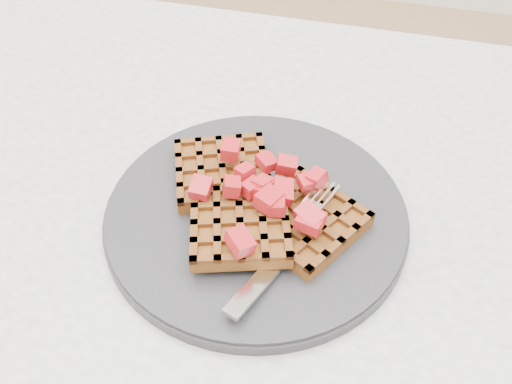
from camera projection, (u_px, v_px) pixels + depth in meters
The scene contains 5 objects.
table at pixel (300, 289), 0.66m from camera, with size 1.20×0.80×0.75m.
plate at pixel (256, 214), 0.57m from camera, with size 0.30×0.30×0.02m, color #252527.
waffles at pixel (255, 204), 0.56m from camera, with size 0.22×0.19×0.03m.
strawberry_pile at pixel (256, 182), 0.54m from camera, with size 0.15×0.15×0.02m, color maroon, non-canonical shape.
fork at pixel (291, 243), 0.53m from camera, with size 0.02×0.18×0.02m, color silver, non-canonical shape.
Camera 1 is at (0.05, -0.38, 1.18)m, focal length 40.00 mm.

